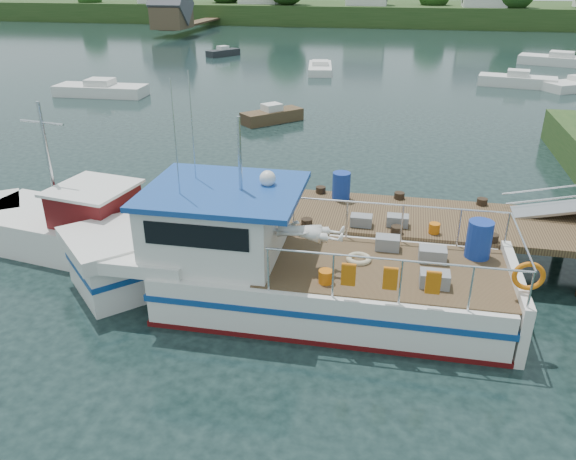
% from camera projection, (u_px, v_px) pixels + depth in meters
% --- Properties ---
extents(ground_plane, '(160.00, 160.00, 0.00)m').
position_uv_depth(ground_plane, '(329.00, 251.00, 17.49)').
color(ground_plane, black).
extents(far_shore, '(140.00, 42.55, 9.22)m').
position_uv_depth(far_shore, '(400.00, 9.00, 89.67)').
color(far_shore, '#2B451C').
rests_on(far_shore, ground).
extents(dock, '(16.60, 3.00, 4.78)m').
position_uv_depth(dock, '(568.00, 200.00, 15.35)').
color(dock, '#4C3924').
rests_on(dock, ground).
extents(lobster_boat, '(12.27, 3.71, 5.83)m').
position_uv_depth(lobster_boat, '(275.00, 267.00, 14.36)').
color(lobster_boat, silver).
rests_on(lobster_boat, ground).
extents(work_boat, '(8.75, 3.75, 4.57)m').
position_uv_depth(work_boat, '(73.00, 227.00, 17.33)').
color(work_boat, silver).
rests_on(work_boat, ground).
extents(moored_rowboat, '(3.37, 3.44, 1.05)m').
position_uv_depth(moored_rowboat, '(272.00, 115.00, 31.94)').
color(moored_rowboat, '#4C3924').
rests_on(moored_rowboat, ground).
extents(moored_far, '(7.48, 4.50, 1.20)m').
position_uv_depth(moored_far, '(561.00, 60.00, 50.71)').
color(moored_far, silver).
rests_on(moored_far, ground).
extents(moored_a, '(6.29, 2.36, 1.14)m').
position_uv_depth(moored_a, '(101.00, 89.00, 38.56)').
color(moored_a, silver).
rests_on(moored_a, ground).
extents(moored_b, '(5.70, 2.83, 1.20)m').
position_uv_depth(moored_b, '(517.00, 80.00, 41.57)').
color(moored_b, silver).
rests_on(moored_b, ground).
extents(moored_d, '(2.70, 5.78, 0.95)m').
position_uv_depth(moored_d, '(320.00, 68.00, 47.40)').
color(moored_d, silver).
rests_on(moored_d, ground).
extents(moored_e, '(2.92, 3.62, 0.97)m').
position_uv_depth(moored_e, '(223.00, 52.00, 56.13)').
color(moored_e, black).
rests_on(moored_e, ground).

